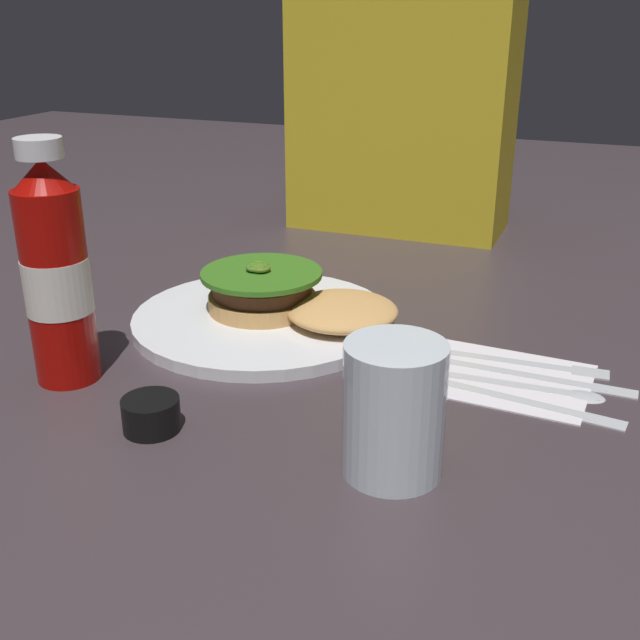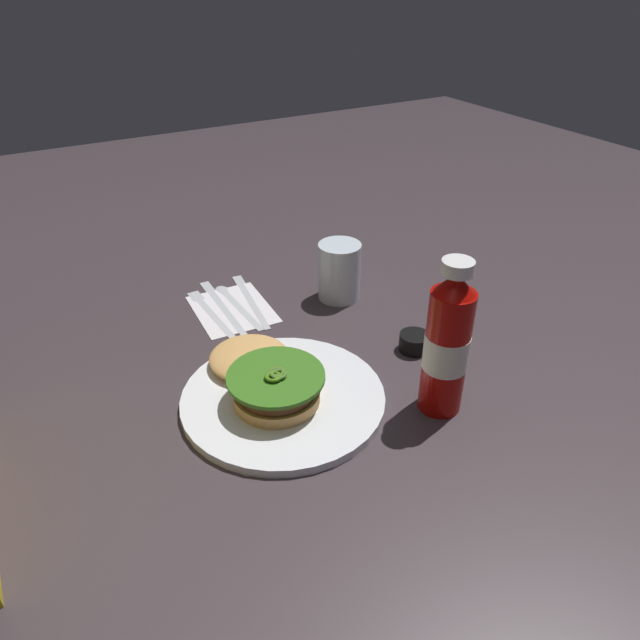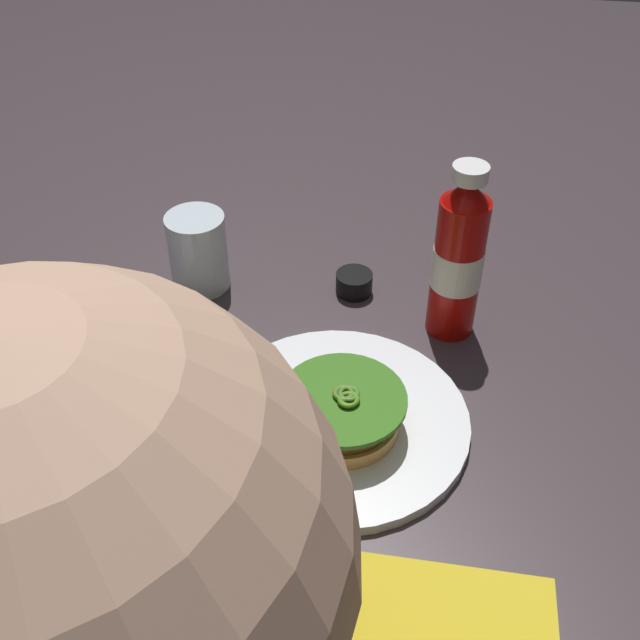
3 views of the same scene
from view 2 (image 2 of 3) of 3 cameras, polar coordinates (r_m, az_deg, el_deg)
The scene contains 11 objects.
ground_plane at distance 0.91m, azimuth 0.41°, elevation -5.14°, with size 3.00×3.00×0.00m, color #3B3135.
dinner_plate at distance 0.86m, azimuth -3.59°, elevation -7.60°, with size 0.29×0.29×0.01m, color white.
burger_sandwich at distance 0.86m, azimuth -5.30°, elevation -5.41°, with size 0.23×0.14×0.05m.
ketchup_bottle at distance 0.81m, azimuth 12.23°, elevation -2.35°, with size 0.06×0.06×0.23m.
water_glass at distance 1.09m, azimuth 1.89°, elevation 4.76°, with size 0.08×0.08×0.11m, color silver.
condiment_cup at distance 0.97m, azimuth 9.15°, elevation -2.13°, with size 0.05×0.05×0.03m, color black.
napkin at distance 1.08m, azimuth -8.51°, elevation 1.08°, with size 0.16×0.13×0.00m, color silver.
steak_knife at distance 1.11m, azimuth -6.97°, elevation 2.35°, with size 0.21×0.04×0.00m.
spoon_utensil at distance 1.11m, azimuth -8.51°, elevation 2.04°, with size 0.19×0.03×0.00m.
butter_knife at distance 1.10m, azimuth -9.67°, elevation 1.71°, with size 0.22×0.02×0.00m.
fork_utensil at distance 1.09m, azimuth -10.88°, elevation 1.17°, with size 0.19×0.02×0.00m.
Camera 2 is at (-0.63, 0.37, 0.56)m, focal length 32.92 mm.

